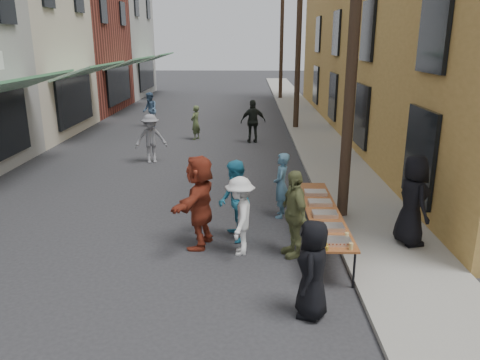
{
  "coord_description": "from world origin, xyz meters",
  "views": [
    {
      "loc": [
        2.0,
        -7.81,
        4.22
      ],
      "look_at": [
        1.81,
        1.89,
        1.3
      ],
      "focal_mm": 35.0,
      "sensor_mm": 36.0,
      "label": 1
    }
  ],
  "objects_px": {
    "guest_front_a": "(313,269)",
    "guest_front_c": "(235,201)",
    "utility_pole_near": "(354,26)",
    "catering_tray_sausage": "(337,241)",
    "serving_table": "(322,212)",
    "utility_pole_mid": "(299,33)",
    "utility_pole_far": "(282,35)",
    "server": "(413,200)"
  },
  "relations": [
    {
      "from": "utility_pole_near",
      "to": "utility_pole_mid",
      "type": "height_order",
      "value": "same"
    },
    {
      "from": "utility_pole_near",
      "to": "catering_tray_sausage",
      "type": "relative_size",
      "value": 18.0
    },
    {
      "from": "utility_pole_mid",
      "to": "serving_table",
      "type": "xyz_separation_m",
      "value": [
        -0.73,
        -13.51,
        -3.79
      ]
    },
    {
      "from": "guest_front_c",
      "to": "utility_pole_mid",
      "type": "bearing_deg",
      "value": 154.56
    },
    {
      "from": "serving_table",
      "to": "guest_front_a",
      "type": "height_order",
      "value": "guest_front_a"
    },
    {
      "from": "server",
      "to": "guest_front_c",
      "type": "bearing_deg",
      "value": 74.33
    },
    {
      "from": "guest_front_c",
      "to": "server",
      "type": "distance_m",
      "value": 3.68
    },
    {
      "from": "guest_front_a",
      "to": "server",
      "type": "distance_m",
      "value": 3.51
    },
    {
      "from": "serving_table",
      "to": "guest_front_c",
      "type": "relative_size",
      "value": 2.25
    },
    {
      "from": "serving_table",
      "to": "guest_front_a",
      "type": "xyz_separation_m",
      "value": [
        -0.57,
        -2.74,
        0.09
      ]
    },
    {
      "from": "guest_front_c",
      "to": "server",
      "type": "xyz_separation_m",
      "value": [
        3.66,
        -0.33,
        0.16
      ]
    },
    {
      "from": "guest_front_a",
      "to": "guest_front_c",
      "type": "relative_size",
      "value": 0.9
    },
    {
      "from": "utility_pole_mid",
      "to": "utility_pole_far",
      "type": "xyz_separation_m",
      "value": [
        0.0,
        12.0,
        0.0
      ]
    },
    {
      "from": "utility_pole_far",
      "to": "serving_table",
      "type": "distance_m",
      "value": 25.8
    },
    {
      "from": "catering_tray_sausage",
      "to": "guest_front_a",
      "type": "bearing_deg",
      "value": -117.39
    },
    {
      "from": "utility_pole_mid",
      "to": "guest_front_a",
      "type": "bearing_deg",
      "value": -94.56
    },
    {
      "from": "utility_pole_near",
      "to": "serving_table",
      "type": "distance_m",
      "value": 4.14
    },
    {
      "from": "serving_table",
      "to": "server",
      "type": "height_order",
      "value": "server"
    },
    {
      "from": "utility_pole_far",
      "to": "server",
      "type": "distance_m",
      "value": 25.92
    },
    {
      "from": "utility_pole_far",
      "to": "catering_tray_sausage",
      "type": "xyz_separation_m",
      "value": [
        -0.73,
        -27.16,
        -3.71
      ]
    },
    {
      "from": "utility_pole_near",
      "to": "catering_tray_sausage",
      "type": "distance_m",
      "value": 4.93
    },
    {
      "from": "guest_front_a",
      "to": "server",
      "type": "xyz_separation_m",
      "value": [
        2.37,
        2.58,
        0.25
      ]
    },
    {
      "from": "catering_tray_sausage",
      "to": "serving_table",
      "type": "bearing_deg",
      "value": 90.0
    },
    {
      "from": "utility_pole_near",
      "to": "server",
      "type": "relative_size",
      "value": 4.74
    },
    {
      "from": "utility_pole_far",
      "to": "serving_table",
      "type": "xyz_separation_m",
      "value": [
        -0.73,
        -25.51,
        -3.79
      ]
    },
    {
      "from": "utility_pole_mid",
      "to": "catering_tray_sausage",
      "type": "height_order",
      "value": "utility_pole_mid"
    },
    {
      "from": "catering_tray_sausage",
      "to": "guest_front_c",
      "type": "distance_m",
      "value": 2.6
    },
    {
      "from": "guest_front_c",
      "to": "serving_table",
      "type": "bearing_deg",
      "value": 70.26
    },
    {
      "from": "serving_table",
      "to": "utility_pole_mid",
      "type": "bearing_deg",
      "value": 86.9
    },
    {
      "from": "utility_pole_near",
      "to": "serving_table",
      "type": "relative_size",
      "value": 2.25
    },
    {
      "from": "catering_tray_sausage",
      "to": "guest_front_a",
      "type": "relative_size",
      "value": 0.31
    },
    {
      "from": "guest_front_a",
      "to": "guest_front_c",
      "type": "distance_m",
      "value": 3.19
    },
    {
      "from": "utility_pole_far",
      "to": "catering_tray_sausage",
      "type": "relative_size",
      "value": 18.0
    },
    {
      "from": "serving_table",
      "to": "guest_front_a",
      "type": "bearing_deg",
      "value": -101.66
    },
    {
      "from": "utility_pole_mid",
      "to": "guest_front_c",
      "type": "relative_size",
      "value": 5.06
    },
    {
      "from": "utility_pole_near",
      "to": "utility_pole_mid",
      "type": "distance_m",
      "value": 12.0
    },
    {
      "from": "utility_pole_far",
      "to": "utility_pole_mid",
      "type": "bearing_deg",
      "value": -90.0
    },
    {
      "from": "utility_pole_near",
      "to": "guest_front_c",
      "type": "bearing_deg",
      "value": -152.72
    },
    {
      "from": "guest_front_a",
      "to": "guest_front_c",
      "type": "bearing_deg",
      "value": -140.65
    },
    {
      "from": "utility_pole_mid",
      "to": "guest_front_c",
      "type": "distance_m",
      "value": 14.05
    },
    {
      "from": "utility_pole_mid",
      "to": "catering_tray_sausage",
      "type": "distance_m",
      "value": 15.62
    },
    {
      "from": "serving_table",
      "to": "server",
      "type": "bearing_deg",
      "value": -5.12
    }
  ]
}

